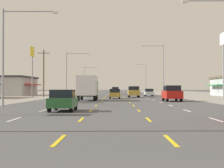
# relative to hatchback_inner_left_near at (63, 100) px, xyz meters

# --- Properties ---
(ground_plane) EXTENTS (572.00, 572.00, 0.00)m
(ground_plane) POSITION_rel_hatchback_inner_left_near_xyz_m (3.69, 44.62, -0.78)
(ground_plane) COLOR #4C4C4F
(lane_markings) EXTENTS (10.64, 227.60, 0.01)m
(lane_markings) POSITION_rel_hatchback_inner_left_near_xyz_m (3.69, 83.12, -0.78)
(lane_markings) COLOR white
(lane_markings) RESTS_ON ground
(hatchback_inner_left_near) EXTENTS (1.72, 3.90, 1.54)m
(hatchback_inner_left_near) POSITION_rel_hatchback_inner_left_near_xyz_m (0.00, 0.00, 0.00)
(hatchback_inner_left_near) COLOR #235B2D
(hatchback_inner_left_near) RESTS_ON ground
(suv_far_right_mid) EXTENTS (1.98, 4.90, 1.98)m
(suv_far_right_mid) POSITION_rel_hatchback_inner_left_near_xyz_m (10.82, 19.52, 0.24)
(suv_far_right_mid) COLOR red
(suv_far_right_mid) RESTS_ON ground
(box_truck_inner_left_midfar) EXTENTS (2.40, 7.20, 3.23)m
(box_truck_inner_left_midfar) POSITION_rel_hatchback_inner_left_near_xyz_m (0.12, 21.87, 1.05)
(box_truck_inner_left_midfar) COLOR #235B2D
(box_truck_inner_left_midfar) RESTS_ON ground
(hatchback_center_turn_far) EXTENTS (1.72, 3.90, 1.54)m
(hatchback_center_turn_far) POSITION_rel_hatchback_inner_left_near_xyz_m (3.68, 31.35, 0.00)
(hatchback_center_turn_far) COLOR #B28C33
(hatchback_center_turn_far) RESTS_ON ground
(suv_inner_right_farther) EXTENTS (1.98, 4.90, 1.98)m
(suv_inner_right_farther) POSITION_rel_hatchback_inner_left_near_xyz_m (7.07, 39.31, 0.24)
(suv_inner_right_farther) COLOR #B28C33
(suv_inner_right_farther) RESTS_ON ground
(hatchback_far_right_farthest) EXTENTS (1.72, 3.90, 1.54)m
(hatchback_far_right_farthest) POSITION_rel_hatchback_inner_left_near_xyz_m (10.59, 47.51, 0.00)
(hatchback_far_right_farthest) COLOR silver
(hatchback_far_right_farthest) RESTS_ON ground
(hatchback_center_turn_distant_a) EXTENTS (1.72, 3.90, 1.54)m
(hatchback_center_turn_distant_a) POSITION_rel_hatchback_inner_left_near_xyz_m (3.88, 62.17, 0.00)
(hatchback_center_turn_distant_a) COLOR navy
(hatchback_center_turn_distant_a) RESTS_ON ground
(suv_center_turn_distant_b) EXTENTS (1.98, 4.90, 1.98)m
(suv_center_turn_distant_b) POSITION_rel_hatchback_inner_left_near_xyz_m (3.84, 78.10, 0.24)
(suv_center_turn_distant_b) COLOR navy
(suv_center_turn_distant_b) RESTS_ON ground
(storefront_left_row_2) EXTENTS (11.81, 16.49, 4.36)m
(storefront_left_row_2) POSITION_rel_hatchback_inner_left_near_xyz_m (-21.00, 58.12, 1.41)
(storefront_left_row_2) COLOR #B2B2B7
(storefront_left_row_2) RESTS_ON ground
(pole_sign_left_row_2) EXTENTS (0.24, 2.20, 9.47)m
(pole_sign_left_row_2) POSITION_rel_hatchback_inner_left_near_xyz_m (-11.90, 42.36, 6.46)
(pole_sign_left_row_2) COLOR gray
(pole_sign_left_row_2) RESTS_ON ground
(pole_sign_right_row_1) EXTENTS (0.24, 2.63, 9.29)m
(pole_sign_right_row_1) POSITION_rel_hatchback_inner_left_near_xyz_m (18.66, 24.14, 6.46)
(pole_sign_right_row_1) COLOR gray
(pole_sign_right_row_1) RESTS_ON ground
(streetlight_left_row_0) EXTENTS (5.11, 0.26, 8.86)m
(streetlight_left_row_0) POSITION_rel_hatchback_inner_left_near_xyz_m (-5.84, 6.94, 4.51)
(streetlight_left_row_0) COLOR gray
(streetlight_left_row_0) RESTS_ON ground
(streetlight_right_row_0) EXTENTS (4.20, 0.26, 9.81)m
(streetlight_right_row_0) POSITION_rel_hatchback_inner_left_near_xyz_m (13.42, 6.94, 4.90)
(streetlight_right_row_0) COLOR gray
(streetlight_right_row_0) RESTS_ON ground
(streetlight_left_row_1) EXTENTS (4.91, 0.26, 9.19)m
(streetlight_left_row_1) POSITION_rel_hatchback_inner_left_near_xyz_m (-5.89, 49.98, 4.66)
(streetlight_left_row_1) COLOR gray
(streetlight_left_row_1) RESTS_ON ground
(streetlight_right_row_1) EXTENTS (4.82, 0.26, 10.77)m
(streetlight_right_row_1) POSITION_rel_hatchback_inner_left_near_xyz_m (13.36, 49.98, 5.47)
(streetlight_right_row_1) COLOR gray
(streetlight_right_row_1) RESTS_ON ground
(streetlight_left_row_2) EXTENTS (4.69, 0.26, 8.72)m
(streetlight_left_row_2) POSITION_rel_hatchback_inner_left_near_xyz_m (-5.91, 93.02, 4.39)
(streetlight_left_row_2) COLOR gray
(streetlight_left_row_2) RESTS_ON ground
(streetlight_right_row_2) EXTENTS (3.78, 0.26, 9.74)m
(streetlight_right_row_2) POSITION_rel_hatchback_inner_left_near_xyz_m (13.48, 93.02, 4.82)
(streetlight_right_row_2) COLOR gray
(streetlight_right_row_2) RESTS_ON ground
(utility_pole_left_row_1) EXTENTS (2.20, 0.26, 8.77)m
(utility_pole_left_row_1) POSITION_rel_hatchback_inner_left_near_xyz_m (-9.56, 41.36, 3.80)
(utility_pole_left_row_1) COLOR brown
(utility_pole_left_row_1) RESTS_ON ground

